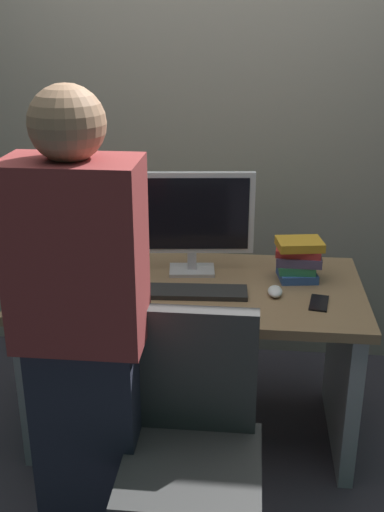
{
  "coord_description": "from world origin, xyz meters",
  "views": [
    {
      "loc": [
        0.24,
        -2.4,
        1.81
      ],
      "look_at": [
        0.0,
        -0.05,
        0.88
      ],
      "focal_mm": 43.36,
      "sensor_mm": 36.0,
      "label": 1
    }
  ],
  "objects_px": {
    "cell_phone": "(319,303)",
    "person_at_desk": "(83,343)",
    "office_chair": "(193,469)",
    "keyboard": "(195,292)",
    "mouse": "(275,291)",
    "book_stack": "(298,259)",
    "cup_near_keyboard": "(71,281)",
    "monitor": "(192,217)",
    "desk": "(193,332)",
    "cup_by_monitor": "(86,260)"
  },
  "relations": [
    {
      "from": "cup_near_keyboard",
      "to": "mouse",
      "type": "bearing_deg",
      "value": 3.4
    },
    {
      "from": "office_chair",
      "to": "person_at_desk",
      "type": "relative_size",
      "value": 0.57
    },
    {
      "from": "cup_near_keyboard",
      "to": "book_stack",
      "type": "bearing_deg",
      "value": 13.79
    },
    {
      "from": "desk",
      "to": "person_at_desk",
      "type": "relative_size",
      "value": 0.88
    },
    {
      "from": "monitor",
      "to": "cell_phone",
      "type": "distance_m",
      "value": 0.65
    },
    {
      "from": "person_at_desk",
      "to": "cup_by_monitor",
      "type": "height_order",
      "value": "person_at_desk"
    },
    {
      "from": "office_chair",
      "to": "monitor",
      "type": "bearing_deg",
      "value": 96.0
    },
    {
      "from": "keyboard",
      "to": "person_at_desk",
      "type": "bearing_deg",
      "value": -118.25
    },
    {
      "from": "cup_near_keyboard",
      "to": "book_stack",
      "type": "distance_m",
      "value": 0.97
    },
    {
      "from": "monitor",
      "to": "book_stack",
      "type": "relative_size",
      "value": 2.56
    },
    {
      "from": "book_stack",
      "to": "keyboard",
      "type": "bearing_deg",
      "value": -154.38
    },
    {
      "from": "cell_phone",
      "to": "person_at_desk",
      "type": "bearing_deg",
      "value": -134.12
    },
    {
      "from": "book_stack",
      "to": "cell_phone",
      "type": "bearing_deg",
      "value": -73.5
    },
    {
      "from": "cup_near_keyboard",
      "to": "book_stack",
      "type": "xyz_separation_m",
      "value": [
        0.94,
        0.23,
        0.04
      ]
    },
    {
      "from": "cup_by_monitor",
      "to": "cup_near_keyboard",
      "type": "bearing_deg",
      "value": -89.83
    },
    {
      "from": "office_chair",
      "to": "monitor",
      "type": "distance_m",
      "value": 1.08
    },
    {
      "from": "person_at_desk",
      "to": "keyboard",
      "type": "bearing_deg",
      "value": 64.72
    },
    {
      "from": "keyboard",
      "to": "cup_near_keyboard",
      "type": "relative_size",
      "value": 4.41
    },
    {
      "from": "desk",
      "to": "cell_phone",
      "type": "xyz_separation_m",
      "value": [
        0.52,
        -0.14,
        0.23
      ]
    },
    {
      "from": "office_chair",
      "to": "monitor",
      "type": "height_order",
      "value": "monitor"
    },
    {
      "from": "office_chair",
      "to": "person_at_desk",
      "type": "bearing_deg",
      "value": 170.5
    },
    {
      "from": "cup_near_keyboard",
      "to": "cell_phone",
      "type": "relative_size",
      "value": 0.68
    },
    {
      "from": "person_at_desk",
      "to": "cell_phone",
      "type": "distance_m",
      "value": 0.99
    },
    {
      "from": "desk",
      "to": "mouse",
      "type": "height_order",
      "value": "mouse"
    },
    {
      "from": "keyboard",
      "to": "book_stack",
      "type": "bearing_deg",
      "value": 22.66
    },
    {
      "from": "book_stack",
      "to": "desk",
      "type": "bearing_deg",
      "value": -166.4
    },
    {
      "from": "mouse",
      "to": "cup_by_monitor",
      "type": "relative_size",
      "value": 1.12
    },
    {
      "from": "cup_near_keyboard",
      "to": "monitor",
      "type": "bearing_deg",
      "value": 28.47
    },
    {
      "from": "keyboard",
      "to": "book_stack",
      "type": "height_order",
      "value": "book_stack"
    },
    {
      "from": "monitor",
      "to": "cup_by_monitor",
      "type": "distance_m",
      "value": 0.52
    },
    {
      "from": "desk",
      "to": "mouse",
      "type": "xyz_separation_m",
      "value": [
        0.35,
        -0.07,
        0.24
      ]
    },
    {
      "from": "desk",
      "to": "mouse",
      "type": "distance_m",
      "value": 0.43
    },
    {
      "from": "office_chair",
      "to": "keyboard",
      "type": "relative_size",
      "value": 2.19
    },
    {
      "from": "keyboard",
      "to": "cup_by_monitor",
      "type": "relative_size",
      "value": 4.83
    },
    {
      "from": "person_at_desk",
      "to": "mouse",
      "type": "height_order",
      "value": "person_at_desk"
    },
    {
      "from": "mouse",
      "to": "cell_phone",
      "type": "xyz_separation_m",
      "value": [
        0.17,
        -0.07,
        -0.01
      ]
    },
    {
      "from": "desk",
      "to": "keyboard",
      "type": "height_order",
      "value": "keyboard"
    },
    {
      "from": "office_chair",
      "to": "mouse",
      "type": "distance_m",
      "value": 0.83
    },
    {
      "from": "mouse",
      "to": "book_stack",
      "type": "relative_size",
      "value": 0.47
    },
    {
      "from": "book_stack",
      "to": "cell_phone",
      "type": "xyz_separation_m",
      "value": [
        0.07,
        -0.25,
        -0.09
      ]
    },
    {
      "from": "office_chair",
      "to": "mouse",
      "type": "height_order",
      "value": "office_chair"
    },
    {
      "from": "person_at_desk",
      "to": "cup_near_keyboard",
      "type": "height_order",
      "value": "person_at_desk"
    },
    {
      "from": "book_stack",
      "to": "cell_phone",
      "type": "relative_size",
      "value": 1.47
    },
    {
      "from": "desk",
      "to": "cell_phone",
      "type": "relative_size",
      "value": 9.99
    },
    {
      "from": "desk",
      "to": "office_chair",
      "type": "xyz_separation_m",
      "value": [
        0.08,
        -0.78,
        -0.08
      ]
    },
    {
      "from": "mouse",
      "to": "book_stack",
      "type": "height_order",
      "value": "book_stack"
    },
    {
      "from": "office_chair",
      "to": "keyboard",
      "type": "xyz_separation_m",
      "value": [
        -0.06,
        0.69,
        0.32
      ]
    },
    {
      "from": "cup_near_keyboard",
      "to": "cup_by_monitor",
      "type": "distance_m",
      "value": 0.24
    },
    {
      "from": "cup_near_keyboard",
      "to": "cell_phone",
      "type": "height_order",
      "value": "cup_near_keyboard"
    },
    {
      "from": "keyboard",
      "to": "mouse",
      "type": "bearing_deg",
      "value": 1.17
    }
  ]
}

